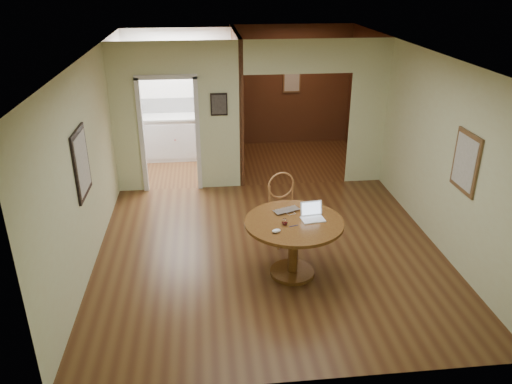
{
  "coord_description": "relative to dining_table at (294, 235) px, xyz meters",
  "views": [
    {
      "loc": [
        -0.88,
        -6.23,
        3.79
      ],
      "look_at": [
        -0.23,
        -0.2,
        1.07
      ],
      "focal_mm": 35.0,
      "sensor_mm": 36.0,
      "label": 1
    }
  ],
  "objects": [
    {
      "name": "mouse",
      "position": [
        -0.27,
        -0.28,
        0.23
      ],
      "size": [
        0.13,
        0.1,
        0.05
      ],
      "primitive_type": "ellipsoid",
      "rotation": [
        0.0,
        0.0,
        0.28
      ],
      "color": "white",
      "rests_on": "dining_table"
    },
    {
      "name": "floor",
      "position": [
        -0.23,
        0.58,
        -0.6
      ],
      "size": [
        5.0,
        5.0,
        0.0
      ],
      "primitive_type": "plane",
      "color": "#492815",
      "rests_on": "ground"
    },
    {
      "name": "wine_glass",
      "position": [
        -0.14,
        -0.09,
        0.25
      ],
      "size": [
        0.08,
        0.08,
        0.09
      ],
      "primitive_type": null,
      "color": "white",
      "rests_on": "dining_table"
    },
    {
      "name": "chair",
      "position": [
        0.01,
        0.93,
        0.0
      ],
      "size": [
        0.55,
        0.55,
        1.08
      ],
      "rotation": [
        0.0,
        0.0,
        0.23
      ],
      "color": "#A35C3A",
      "rests_on": "ground"
    },
    {
      "name": "open_laptop",
      "position": [
        0.25,
        0.07,
        0.27
      ],
      "size": [
        0.32,
        0.29,
        0.21
      ],
      "rotation": [
        0.0,
        0.0,
        0.13
      ],
      "color": "white",
      "rests_on": "dining_table"
    },
    {
      "name": "grocery_bag",
      "position": [
        -0.78,
        4.78,
        0.47
      ],
      "size": [
        0.3,
        0.27,
        0.26
      ],
      "primitive_type": "ellipsoid",
      "rotation": [
        0.0,
        0.0,
        -0.21
      ],
      "color": "beige",
      "rests_on": "kitchen_cabinet"
    },
    {
      "name": "room_shell",
      "position": [
        -0.69,
        3.68,
        0.69
      ],
      "size": [
        5.2,
        7.5,
        5.0
      ],
      "color": "silver",
      "rests_on": "ground"
    },
    {
      "name": "closed_laptop",
      "position": [
        -0.03,
        0.24,
        0.22
      ],
      "size": [
        0.42,
        0.35,
        0.03
      ],
      "primitive_type": "imported",
      "rotation": [
        0.0,
        0.0,
        0.38
      ],
      "color": "#B6B7BB",
      "rests_on": "dining_table"
    },
    {
      "name": "kitchen_cabinet",
      "position": [
        -1.58,
        4.78,
        -0.13
      ],
      "size": [
        2.06,
        0.6,
        0.94
      ],
      "color": "silver",
      "rests_on": "ground"
    },
    {
      "name": "dining_table",
      "position": [
        0.0,
        0.0,
        0.0
      ],
      "size": [
        1.29,
        1.29,
        0.81
      ],
      "rotation": [
        0.0,
        0.0,
        0.28
      ],
      "color": "brown",
      "rests_on": "ground"
    },
    {
      "name": "pen",
      "position": [
        -0.03,
        -0.14,
        0.21
      ],
      "size": [
        0.12,
        0.04,
        0.01
      ],
      "primitive_type": "cylinder",
      "rotation": [
        0.0,
        1.57,
        0.26
      ],
      "color": "navy",
      "rests_on": "dining_table"
    }
  ]
}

